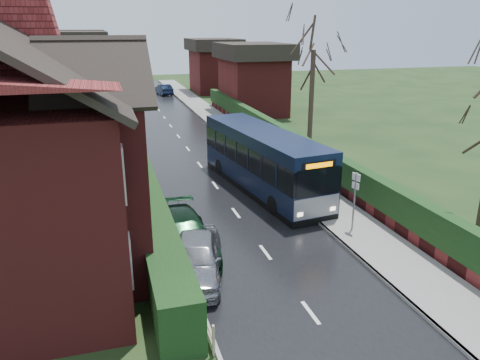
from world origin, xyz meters
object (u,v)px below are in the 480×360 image
object	(u,v)px
bus_stop_sign	(355,193)
car_silver	(196,258)
brick_house	(3,136)
bus	(263,161)
car_green	(183,236)

from	to	relation	value
bus_stop_sign	car_silver	bearing A→B (deg)	177.67
brick_house	bus	distance (m)	11.97
car_silver	bus_stop_sign	world-z (taller)	bus_stop_sign
car_green	bus	bearing A→B (deg)	48.29
bus_stop_sign	brick_house	bearing A→B (deg)	154.21
bus	car_green	size ratio (longest dim) A/B	2.12
car_silver	car_green	xyz separation A→B (m)	(-0.10, 1.82, -0.01)
bus	bus_stop_sign	distance (m)	6.24
brick_house	bus	size ratio (longest dim) A/B	1.41
car_silver	bus	bearing A→B (deg)	71.55
bus	car_green	bearing A→B (deg)	-138.54
brick_house	car_silver	distance (m)	7.93
brick_house	car_silver	bearing A→B (deg)	-32.47
bus_stop_sign	bus	bearing A→B (deg)	90.00
car_green	bus_stop_sign	distance (m)	6.97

